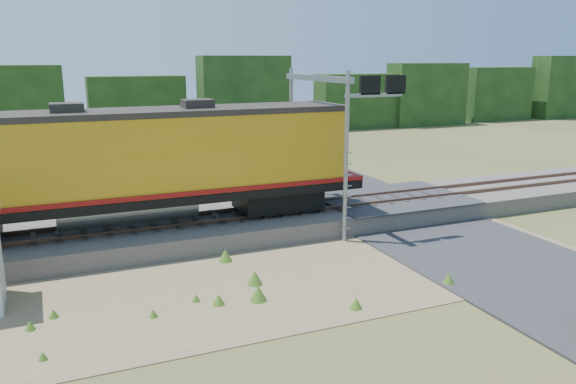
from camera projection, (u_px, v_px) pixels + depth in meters
name	position (u px, v px, depth m)	size (l,w,h in m)	color
ground	(316.00, 278.00, 19.42)	(140.00, 140.00, 0.00)	#475123
ballast	(257.00, 222.00, 24.70)	(70.00, 5.00, 0.80)	slate
rails	(257.00, 212.00, 24.59)	(70.00, 1.54, 0.16)	brown
dirt_shoulder	(257.00, 282.00, 19.11)	(26.00, 8.00, 0.03)	#8C7754
road	(464.00, 244.00, 22.72)	(7.00, 66.00, 0.86)	#38383A
tree_line_north	(141.00, 106.00, 52.75)	(130.00, 3.00, 6.50)	#163312
weed_clumps	(217.00, 293.00, 18.18)	(15.00, 6.20, 0.56)	#456F1F
locomotive	(118.00, 163.00, 21.82)	(19.70, 3.00, 5.08)	black
signal_gantry	(330.00, 110.00, 24.20)	(2.77, 6.20, 6.99)	gray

